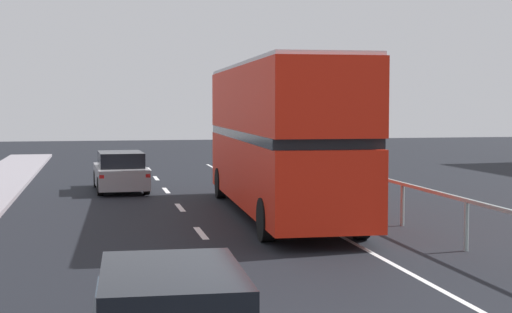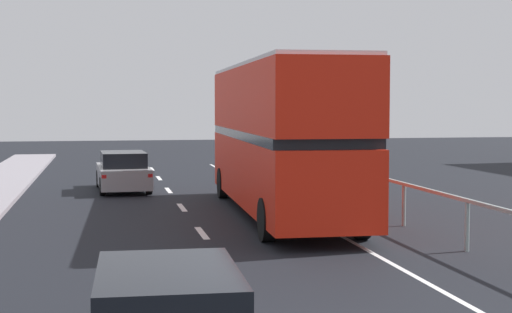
% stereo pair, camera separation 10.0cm
% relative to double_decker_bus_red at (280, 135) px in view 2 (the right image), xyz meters
% --- Properties ---
extents(lane_paint_markings, '(3.32, 46.00, 0.01)m').
position_rel_double_decker_bus_red_xyz_m(lane_paint_markings, '(-0.47, -4.50, -2.27)').
color(lane_paint_markings, silver).
rests_on(lane_paint_markings, ground).
extents(bridge_side_railing, '(0.10, 42.00, 1.12)m').
position_rel_double_decker_bus_red_xyz_m(bridge_side_railing, '(2.67, -4.26, -1.36)').
color(bridge_side_railing, gray).
rests_on(bridge_side_railing, ground).
extents(double_decker_bus_red, '(2.83, 11.42, 4.23)m').
position_rel_double_decker_bus_red_xyz_m(double_decker_bus_red, '(0.00, 0.00, 0.00)').
color(double_decker_bus_red, red).
rests_on(double_decker_bus_red, ground).
extents(sedan_car_ahead, '(1.92, 4.27, 1.41)m').
position_rel_double_decker_bus_red_xyz_m(sedan_car_ahead, '(-4.15, 7.17, -1.59)').
color(sedan_car_ahead, gray).
rests_on(sedan_car_ahead, ground).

